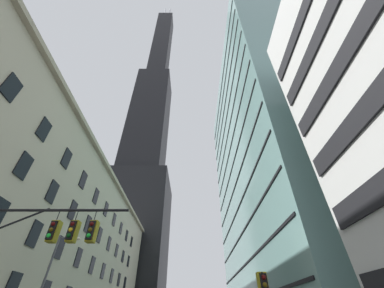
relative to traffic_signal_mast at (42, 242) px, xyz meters
name	(u,v)px	position (x,y,z in m)	size (l,w,h in m)	color
station_building	(45,238)	(-14.39, 22.94, 6.52)	(14.94, 64.55, 23.00)	#B2A88E
dark_skyscraper	(145,144)	(-14.06, 68.92, 60.88)	(24.56, 24.56, 218.89)	black
glass_office_midrise	(267,160)	(21.88, 24.19, 21.31)	(14.37, 41.16, 52.54)	gray
traffic_signal_mast	(42,242)	(0.00, 0.00, 0.00)	(7.24, 0.63, 6.65)	black
street_lamppost	(48,277)	(-4.17, 9.10, -0.26)	(2.01, 0.32, 7.70)	#47474C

